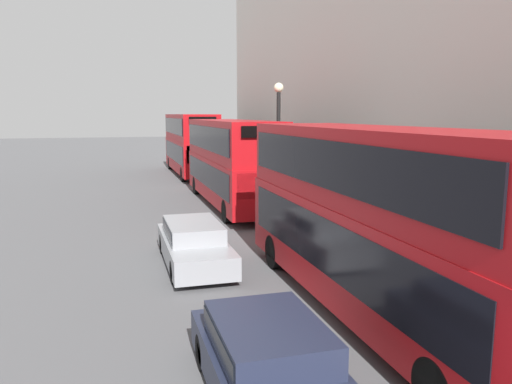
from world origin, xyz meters
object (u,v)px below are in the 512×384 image
at_px(bus_leading, 378,213).
at_px(pedestrian, 357,223).
at_px(bus_second_in_queue, 231,159).
at_px(bus_third_in_queue, 190,142).
at_px(car_hatchback, 194,242).
at_px(car_dark_sedan, 269,360).

xyz_separation_m(bus_leading, pedestrian, (2.68, 6.03, -1.65)).
height_order(bus_second_in_queue, pedestrian, bus_second_in_queue).
height_order(bus_second_in_queue, bus_third_in_queue, bus_third_in_queue).
bearing_deg(pedestrian, bus_second_in_queue, 107.73).
distance_m(bus_leading, pedestrian, 6.80).
distance_m(bus_leading, bus_second_in_queue, 14.40).
distance_m(bus_leading, car_hatchback, 6.21).
distance_m(car_hatchback, pedestrian, 6.17).
distance_m(car_dark_sedan, car_hatchback, 7.67).
xyz_separation_m(bus_third_in_queue, car_dark_sedan, (-3.40, -30.67, -1.79)).
height_order(bus_second_in_queue, car_hatchback, bus_second_in_queue).
bearing_deg(bus_leading, pedestrian, 66.06).
relative_size(bus_second_in_queue, bus_third_in_queue, 1.00).
bearing_deg(bus_third_in_queue, car_hatchback, -98.41).
height_order(bus_third_in_queue, car_hatchback, bus_third_in_queue).
height_order(bus_leading, car_dark_sedan, bus_leading).
bearing_deg(bus_leading, car_hatchback, 124.60).
xyz_separation_m(bus_second_in_queue, car_dark_sedan, (-3.40, -17.13, -1.64)).
distance_m(car_dark_sedan, pedestrian, 10.66).
relative_size(bus_third_in_queue, car_dark_sedan, 2.62).
bearing_deg(pedestrian, car_dark_sedan, -124.73).
bearing_deg(bus_second_in_queue, bus_leading, -90.00).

